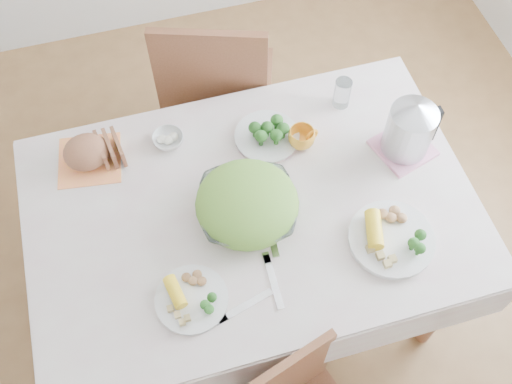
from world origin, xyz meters
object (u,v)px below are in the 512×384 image
object	(u,v)px
chair_far	(220,91)
dinner_plate_right	(391,239)
dining_table	(252,256)
dinner_plate_left	(192,299)
yellow_mug	(301,138)
electric_kettle	(410,128)
salad_bowl	(247,207)

from	to	relation	value
chair_far	dinner_plate_right	world-z (taller)	chair_far
dining_table	dinner_plate_left	distance (m)	0.55
dinner_plate_left	yellow_mug	world-z (taller)	yellow_mug
chair_far	electric_kettle	world-z (taller)	electric_kettle
yellow_mug	electric_kettle	xyz separation A→B (m)	(0.34, -0.12, 0.08)
yellow_mug	chair_far	bearing A→B (deg)	106.51
dining_table	yellow_mug	bearing A→B (deg)	40.25
yellow_mug	dinner_plate_right	bearing A→B (deg)	-70.33
chair_far	electric_kettle	distance (m)	0.96
dining_table	electric_kettle	bearing A→B (deg)	8.07
chair_far	dinner_plate_left	xyz separation A→B (m)	(-0.34, -1.05, 0.31)
salad_bowl	electric_kettle	world-z (taller)	electric_kettle
dinner_plate_right	salad_bowl	bearing A→B (deg)	151.60
dinner_plate_left	dinner_plate_right	size ratio (longest dim) A/B	0.80
dining_table	dinner_plate_right	size ratio (longest dim) A/B	4.97
electric_kettle	dinner_plate_left	bearing A→B (deg)	-140.11
chair_far	salad_bowl	bearing A→B (deg)	102.60
dining_table	yellow_mug	size ratio (longest dim) A/B	14.62
chair_far	yellow_mug	xyz separation A→B (m)	(0.17, -0.58, 0.33)
dinner_plate_right	electric_kettle	size ratio (longest dim) A/B	1.23
salad_bowl	yellow_mug	distance (m)	0.34
salad_bowl	yellow_mug	bearing A→B (deg)	40.24
dinner_plate_right	electric_kettle	bearing A→B (deg)	60.96
chair_far	dinner_plate_right	bearing A→B (deg)	126.92
dinner_plate_left	dinner_plate_right	distance (m)	0.67
electric_kettle	dining_table	bearing A→B (deg)	-154.47
dining_table	chair_far	bearing A→B (deg)	84.97
dining_table	chair_far	distance (m)	0.79
salad_bowl	electric_kettle	size ratio (longest dim) A/B	1.39
dinner_plate_left	dinner_plate_right	world-z (taller)	dinner_plate_right
salad_bowl	yellow_mug	xyz separation A→B (m)	(0.26, 0.22, -0.00)
dining_table	electric_kettle	distance (m)	0.78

